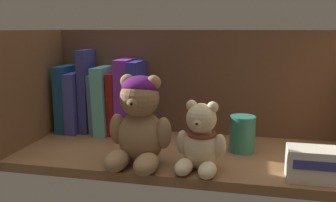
{
  "coord_description": "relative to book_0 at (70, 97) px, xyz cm",
  "views": [
    {
      "loc": [
        13.39,
        -77.74,
        29.45
      ],
      "look_at": [
        -3.67,
        0.0,
        13.49
      ],
      "focal_mm": 38.95,
      "sensor_mm": 36.0,
      "label": 1
    }
  ],
  "objects": [
    {
      "name": "shelf_side_panel_left",
      "position": [
        -3.73,
        -12.64,
        3.67
      ],
      "size": [
        1.6,
        32.54,
        29.02
      ],
      "primitive_type": "cube",
      "color": "brown",
      "rests_on": "ground"
    },
    {
      "name": "book_6",
      "position": [
        16.64,
        0.0,
        0.99
      ],
      "size": [
        3.55,
        12.59,
        19.66
      ],
      "primitive_type": "cube",
      "color": "purple",
      "rests_on": "shelf_board"
    },
    {
      "name": "teddy_bear_larger",
      "position": [
        26.55,
        -22.35,
        -0.1
      ],
      "size": [
        13.54,
        13.85,
        18.41
      ],
      "color": "#93704C",
      "rests_on": "shelf_board"
    },
    {
      "name": "shelf_back_panel",
      "position": [
        33.98,
        3.03,
        3.67
      ],
      "size": [
        76.23,
        1.2,
        29.02
      ],
      "primitive_type": "cube",
      "color": "brown",
      "rests_on": "ground"
    },
    {
      "name": "teddy_bear_smaller",
      "position": [
        39.02,
        -22.85,
        -2.95
      ],
      "size": [
        10.2,
        10.53,
        13.79
      ],
      "color": "beige",
      "rests_on": "shelf_board"
    },
    {
      "name": "small_product_box",
      "position": [
        60.28,
        -23.04,
        -5.84
      ],
      "size": [
        10.18,
        5.93,
        5.99
      ],
      "color": "silver",
      "rests_on": "shelf_board"
    },
    {
      "name": "book_2",
      "position": [
        5.76,
        0.0,
        2.13
      ],
      "size": [
        2.31,
        10.72,
        21.93
      ],
      "primitive_type": "cube",
      "color": "navy",
      "rests_on": "shelf_board"
    },
    {
      "name": "book_1",
      "position": [
        3.02,
        0.0,
        -0.86
      ],
      "size": [
        2.77,
        14.62,
        15.96
      ],
      "primitive_type": "cube",
      "color": "#4145A4",
      "rests_on": "shelf_board"
    },
    {
      "name": "book_4",
      "position": [
        10.93,
        0.0,
        -0.0
      ],
      "size": [
        3.69,
        14.68,
        17.75
      ],
      "primitive_type": "cube",
      "rotation": [
        0.0,
        -0.03,
        0.0
      ],
      "color": "#5FBFB3",
      "rests_on": "shelf_board"
    },
    {
      "name": "pillar_candle",
      "position": [
        46.82,
        -9.82,
        -4.74
      ],
      "size": [
        5.69,
        5.69,
        8.2
      ],
      "primitive_type": "cylinder",
      "color": "#2D7A66",
      "rests_on": "shelf_board"
    },
    {
      "name": "shelf_board",
      "position": [
        33.98,
        -12.64,
        -9.84
      ],
      "size": [
        73.83,
        30.14,
        2.0
      ],
      "primitive_type": "cube",
      "color": "brown",
      "rests_on": "ground"
    },
    {
      "name": "book_7",
      "position": [
        19.9,
        0.0,
        0.82
      ],
      "size": [
        2.56,
        14.31,
        19.31
      ],
      "primitive_type": "cube",
      "color": "#2D32AD",
      "rests_on": "shelf_board"
    },
    {
      "name": "book_5",
      "position": [
        13.69,
        0.0,
        -0.78
      ],
      "size": [
        1.94,
        12.09,
        16.11
      ],
      "primitive_type": "cube",
      "color": "maroon",
      "rests_on": "shelf_board"
    },
    {
      "name": "book_3",
      "position": [
        8.13,
        0.0,
        -1.12
      ],
      "size": [
        2.39,
        9.83,
        15.47
      ],
      "primitive_type": "cube",
      "rotation": [
        0.0,
        -0.02,
        0.0
      ],
      "color": "slate",
      "rests_on": "shelf_board"
    },
    {
      "name": "book_0",
      "position": [
        0.0,
        0.0,
        0.0
      ],
      "size": [
        2.96,
        13.86,
        17.69
      ],
      "primitive_type": "cube",
      "rotation": [
        0.0,
        0.01,
        0.0
      ],
      "color": "navy",
      "rests_on": "shelf_board"
    }
  ]
}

